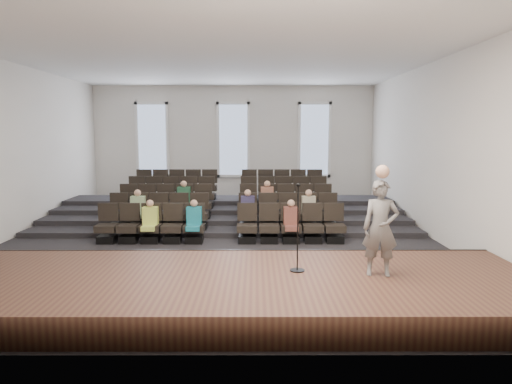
# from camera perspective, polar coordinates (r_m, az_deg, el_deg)

# --- Properties ---
(ground) EXTENTS (14.00, 14.00, 0.00)m
(ground) POSITION_cam_1_polar(r_m,az_deg,el_deg) (13.21, -4.22, -5.71)
(ground) COLOR black
(ground) RESTS_ON ground
(ceiling) EXTENTS (12.00, 14.00, 0.02)m
(ceiling) POSITION_cam_1_polar(r_m,az_deg,el_deg) (13.03, -4.44, 16.28)
(ceiling) COLOR white
(ceiling) RESTS_ON ground
(wall_back) EXTENTS (12.00, 0.04, 5.00)m
(wall_back) POSITION_cam_1_polar(r_m,az_deg,el_deg) (19.89, -2.84, 5.95)
(wall_back) COLOR silver
(wall_back) RESTS_ON ground
(wall_front) EXTENTS (12.00, 0.04, 5.00)m
(wall_front) POSITION_cam_1_polar(r_m,az_deg,el_deg) (5.91, -9.33, 2.57)
(wall_front) COLOR silver
(wall_front) RESTS_ON ground
(wall_left) EXTENTS (0.04, 14.00, 5.00)m
(wall_left) POSITION_cam_1_polar(r_m,az_deg,el_deg) (14.61, -28.67, 4.56)
(wall_left) COLOR silver
(wall_left) RESTS_ON ground
(wall_right) EXTENTS (0.04, 14.00, 5.00)m
(wall_right) POSITION_cam_1_polar(r_m,az_deg,el_deg) (13.81, 21.54, 4.84)
(wall_right) COLOR silver
(wall_right) RESTS_ON ground
(stage) EXTENTS (11.80, 3.60, 0.50)m
(stage) POSITION_cam_1_polar(r_m,az_deg,el_deg) (8.26, -6.83, -12.02)
(stage) COLOR #4B3020
(stage) RESTS_ON ground
(stage_lip) EXTENTS (11.80, 0.06, 0.52)m
(stage_lip) POSITION_cam_1_polar(r_m,az_deg,el_deg) (9.94, -5.63, -8.65)
(stage_lip) COLOR black
(stage_lip) RESTS_ON ground
(risers) EXTENTS (11.80, 4.80, 0.60)m
(risers) POSITION_cam_1_polar(r_m,az_deg,el_deg) (16.28, -3.43, -2.52)
(risers) COLOR black
(risers) RESTS_ON ground
(seating_rows) EXTENTS (6.80, 4.70, 1.67)m
(seating_rows) POSITION_cam_1_polar(r_m,az_deg,el_deg) (14.59, -3.82, -1.74)
(seating_rows) COLOR black
(seating_rows) RESTS_ON ground
(windows) EXTENTS (8.44, 0.10, 3.24)m
(windows) POSITION_cam_1_polar(r_m,az_deg,el_deg) (19.81, -2.85, 6.53)
(windows) COLOR white
(windows) RESTS_ON wall_back
(audience) EXTENTS (5.45, 2.64, 1.10)m
(audience) POSITION_cam_1_polar(r_m,az_deg,el_deg) (13.37, -4.16, -2.01)
(audience) COLOR #C2D455
(audience) RESTS_ON seating_rows
(speaker) EXTENTS (0.67, 0.50, 1.68)m
(speaker) POSITION_cam_1_polar(r_m,az_deg,el_deg) (8.26, 15.30, -4.38)
(speaker) COLOR #615F5C
(speaker) RESTS_ON stage
(mic_stand) EXTENTS (0.27, 0.27, 1.61)m
(mic_stand) POSITION_cam_1_polar(r_m,az_deg,el_deg) (8.31, 5.21, -6.63)
(mic_stand) COLOR black
(mic_stand) RESTS_ON stage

